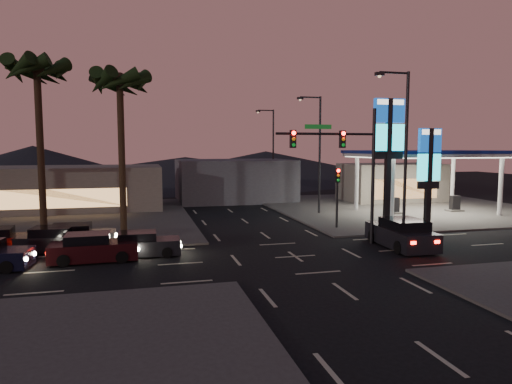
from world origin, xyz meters
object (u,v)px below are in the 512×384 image
object	(u,v)px
pylon_sign_tall	(389,138)
car_lane_a_mid	(93,248)
gas_station	(427,155)
car_lane_b_mid	(57,240)
car_lane_a_front	(142,245)
traffic_signal_mast	(346,156)
suv_station	(402,234)
pylon_sign_short	(429,163)
car_lane_b_front	(76,237)

from	to	relation	value
pylon_sign_tall	car_lane_a_mid	bearing A→B (deg)	-168.28
gas_station	car_lane_b_mid	xyz separation A→B (m)	(-28.35, -7.71, -4.43)
car_lane_a_front	car_lane_b_mid	world-z (taller)	car_lane_b_mid
traffic_signal_mast	suv_station	distance (m)	5.48
pylon_sign_tall	pylon_sign_short	world-z (taller)	pylon_sign_tall
car_lane_b_front	pylon_sign_short	bearing A→B (deg)	-1.03
car_lane_b_front	suv_station	world-z (taller)	suv_station
pylon_sign_tall	car_lane_a_mid	distance (m)	19.98
traffic_signal_mast	car_lane_b_mid	size ratio (longest dim) A/B	1.81
car_lane_a_mid	car_lane_b_mid	xyz separation A→B (m)	(-2.11, 2.68, -0.01)
gas_station	car_lane_b_mid	world-z (taller)	gas_station
car_lane_a_front	car_lane_b_front	distance (m)	4.54
gas_station	traffic_signal_mast	world-z (taller)	traffic_signal_mast
car_lane_a_mid	suv_station	bearing A→B (deg)	-3.40
pylon_sign_short	car_lane_a_front	distance (m)	19.41
traffic_signal_mast	car_lane_a_mid	xyz separation A→B (m)	(-14.00, -0.37, -4.57)
pylon_sign_short	car_lane_b_mid	bearing A→B (deg)	-179.50
car_lane_b_front	traffic_signal_mast	bearing A→B (deg)	-10.84
pylon_sign_tall	traffic_signal_mast	size ratio (longest dim) A/B	1.12
car_lane_a_front	car_lane_a_mid	size ratio (longest dim) A/B	0.91
pylon_sign_short	suv_station	distance (m)	7.01
traffic_signal_mast	car_lane_b_front	xyz separation A→B (m)	(-15.23, 2.91, -4.58)
car_lane_b_front	suv_station	distance (m)	18.62
car_lane_a_mid	car_lane_b_front	size ratio (longest dim) A/B	1.02
gas_station	suv_station	bearing A→B (deg)	-129.40
pylon_sign_tall	car_lane_b_mid	bearing A→B (deg)	-176.69
pylon_sign_short	traffic_signal_mast	world-z (taller)	traffic_signal_mast
traffic_signal_mast	car_lane_b_front	distance (m)	16.16
traffic_signal_mast	suv_station	world-z (taller)	traffic_signal_mast
suv_station	gas_station	bearing A→B (deg)	50.60
car_lane_b_mid	suv_station	bearing A→B (deg)	-10.97
car_lane_b_mid	car_lane_a_front	bearing A→B (deg)	-25.08
car_lane_b_mid	suv_station	world-z (taller)	suv_station
traffic_signal_mast	car_lane_b_front	world-z (taller)	traffic_signal_mast
pylon_sign_tall	suv_station	bearing A→B (deg)	-110.79
pylon_sign_tall	pylon_sign_short	size ratio (longest dim) A/B	1.29
car_lane_a_mid	car_lane_a_front	bearing A→B (deg)	13.36
traffic_signal_mast	car_lane_b_front	size ratio (longest dim) A/B	1.85
car_lane_b_mid	suv_station	xyz separation A→B (m)	(18.99, -3.68, 0.13)
pylon_sign_short	car_lane_a_mid	world-z (taller)	pylon_sign_short
car_lane_a_mid	car_lane_b_front	bearing A→B (deg)	110.50
traffic_signal_mast	car_lane_a_front	bearing A→B (deg)	179.03
gas_station	traffic_signal_mast	distance (m)	15.82
suv_station	car_lane_b_mid	bearing A→B (deg)	169.03
pylon_sign_tall	car_lane_a_mid	size ratio (longest dim) A/B	2.03
gas_station	traffic_signal_mast	size ratio (longest dim) A/B	1.53
car_lane_a_front	suv_station	bearing A→B (deg)	-6.20
traffic_signal_mast	car_lane_a_mid	world-z (taller)	traffic_signal_mast
traffic_signal_mast	car_lane_a_mid	bearing A→B (deg)	-178.47
pylon_sign_short	suv_station	size ratio (longest dim) A/B	1.36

